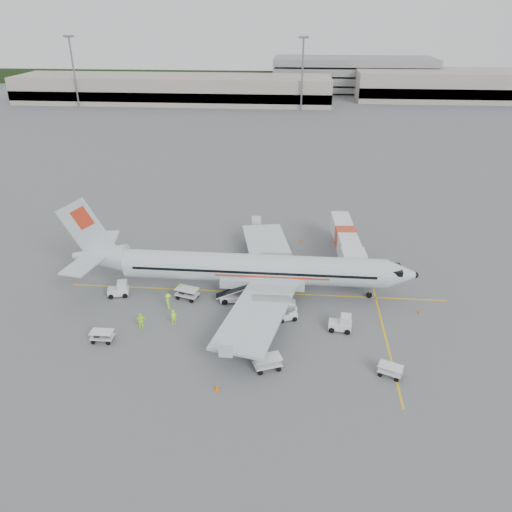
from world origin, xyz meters
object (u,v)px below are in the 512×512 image
object	(u,v)px
belt_loader	(237,290)
tug_aft	(118,289)
jet_bridge	(345,244)
tug_mid	(287,313)
aircraft	(254,251)
tug_fore	(340,323)

from	to	relation	value
belt_loader	tug_aft	bearing A→B (deg)	172.48
jet_bridge	tug_mid	distance (m)	16.52
aircraft	tug_mid	xyz separation A→B (m)	(3.97, -5.32, -4.61)
belt_loader	tug_fore	xyz separation A→B (m)	(11.28, -4.84, -0.49)
aircraft	tug_fore	size ratio (longest dim) A/B	16.84
belt_loader	jet_bridge	bearing A→B (deg)	34.51
aircraft	tug_mid	bearing A→B (deg)	-52.90
jet_bridge	tug_aft	size ratio (longest dim) A/B	7.23
belt_loader	tug_mid	size ratio (longest dim) A/B	2.42
tug_fore	tug_mid	distance (m)	5.78
jet_bridge	tug_fore	world-z (taller)	jet_bridge
belt_loader	tug_fore	size ratio (longest dim) A/B	2.20
tug_mid	jet_bridge	bearing A→B (deg)	45.91
tug_fore	tug_mid	world-z (taller)	tug_fore
tug_mid	tug_aft	xyz separation A→B (m)	(-19.55, 3.27, 0.08)
jet_bridge	tug_mid	world-z (taller)	jet_bridge
belt_loader	tug_mid	bearing A→B (deg)	-37.28
aircraft	tug_mid	size ratio (longest dim) A/B	18.48
tug_aft	aircraft	bearing A→B (deg)	-5.78
aircraft	tug_aft	bearing A→B (deg)	-172.14
tug_mid	tug_aft	world-z (taller)	tug_aft
tug_aft	jet_bridge	bearing A→B (deg)	10.18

